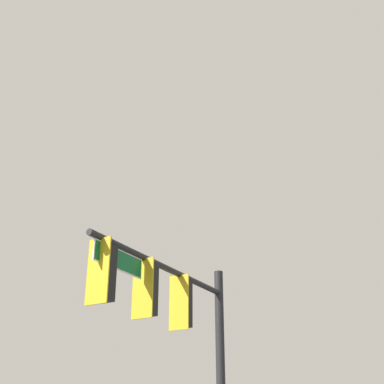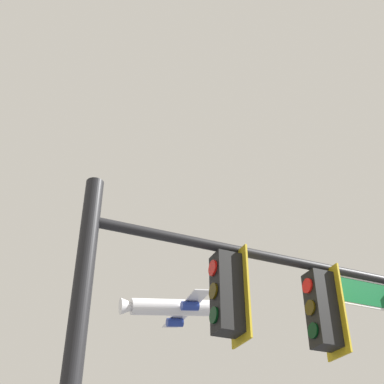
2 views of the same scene
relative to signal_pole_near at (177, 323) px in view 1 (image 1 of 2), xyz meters
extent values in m
cylinder|color=black|center=(0.55, 0.04, 1.18)|extent=(5.47, 0.55, 0.14)
cube|color=gold|center=(-0.08, -0.01, 0.51)|extent=(0.07, 0.52, 1.30)
cube|color=black|center=(-0.27, -0.02, 0.51)|extent=(0.38, 0.35, 1.10)
cylinder|color=black|center=(-0.27, -0.02, 1.12)|extent=(0.04, 0.04, 0.12)
cylinder|color=red|center=(-0.47, -0.04, 0.84)|extent=(0.05, 0.22, 0.22)
cylinder|color=#392D05|center=(-0.47, -0.04, 0.51)|extent=(0.05, 0.22, 0.22)
cylinder|color=black|center=(-0.47, -0.04, 0.18)|extent=(0.05, 0.22, 0.22)
cube|color=gold|center=(1.42, 0.11, 0.51)|extent=(0.07, 0.52, 1.30)
cube|color=black|center=(1.23, 0.09, 0.51)|extent=(0.38, 0.35, 1.10)
cylinder|color=black|center=(1.23, 0.09, 1.12)|extent=(0.04, 0.04, 0.12)
cylinder|color=red|center=(1.03, 0.08, 0.84)|extent=(0.05, 0.22, 0.22)
cylinder|color=#392D05|center=(1.03, 0.08, 0.51)|extent=(0.05, 0.22, 0.22)
cylinder|color=black|center=(1.03, 0.08, 0.18)|extent=(0.05, 0.22, 0.22)
cube|color=gold|center=(2.92, 0.22, 0.51)|extent=(0.07, 0.52, 1.30)
cube|color=black|center=(2.73, 0.21, 0.51)|extent=(0.38, 0.35, 1.10)
cylinder|color=black|center=(2.73, 0.21, 1.12)|extent=(0.04, 0.04, 0.12)
cylinder|color=red|center=(2.53, 0.19, 0.84)|extent=(0.05, 0.22, 0.22)
cylinder|color=#392D05|center=(2.53, 0.19, 0.51)|extent=(0.05, 0.22, 0.22)
cylinder|color=black|center=(2.53, 0.19, 0.18)|extent=(0.05, 0.22, 0.22)
cube|color=#0F602D|center=(2.31, 0.17, 0.89)|extent=(1.54, 0.16, 0.38)
cube|color=white|center=(2.31, 0.17, 0.89)|extent=(1.60, 0.14, 0.44)
camera|label=1|loc=(10.13, 7.22, -2.39)|focal=50.00mm
camera|label=2|loc=(-2.86, -6.17, -2.27)|focal=50.00mm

